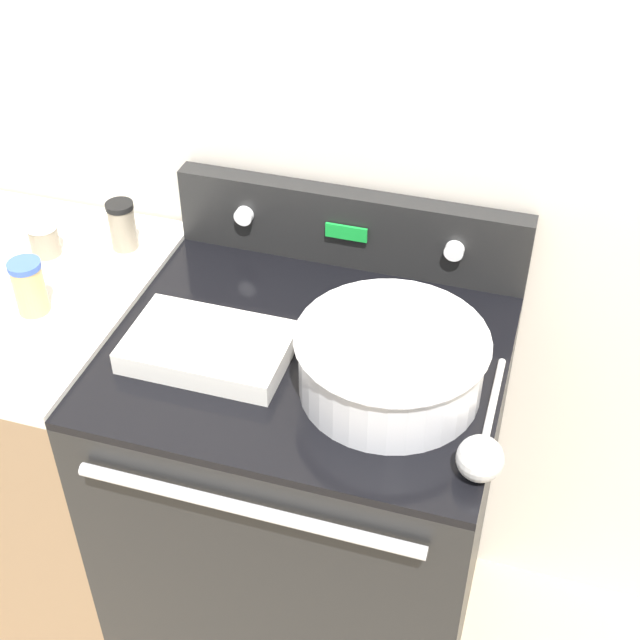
{
  "coord_description": "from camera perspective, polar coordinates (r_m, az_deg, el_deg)",
  "views": [
    {
      "loc": [
        0.4,
        -0.91,
        2.07
      ],
      "look_at": [
        0.02,
        0.34,
        1.01
      ],
      "focal_mm": 50.0,
      "sensor_mm": 36.0,
      "label": 1
    }
  ],
  "objects": [
    {
      "name": "control_panel",
      "position": [
        1.9,
        1.95,
        5.9
      ],
      "size": [
        0.76,
        0.07,
        0.17
      ],
      "color": "black",
      "rests_on": "stove_range"
    },
    {
      "name": "casserole_dish",
      "position": [
        1.69,
        -7.16,
        -1.66
      ],
      "size": [
        0.31,
        0.2,
        0.05
      ],
      "color": "silver",
      "rests_on": "stove_range"
    },
    {
      "name": "mixing_bowl",
      "position": [
        1.58,
        4.56,
        -2.53
      ],
      "size": [
        0.35,
        0.35,
        0.13
      ],
      "color": "silver",
      "rests_on": "stove_range"
    },
    {
      "name": "side_counter",
      "position": [
        2.3,
        -17.82,
        -7.29
      ],
      "size": [
        0.65,
        0.65,
        0.97
      ],
      "color": "#896B4C",
      "rests_on": "ground_plane"
    },
    {
      "name": "stove_range",
      "position": [
        2.06,
        -0.68,
        -11.92
      ],
      "size": [
        0.76,
        0.68,
        0.95
      ],
      "color": "black",
      "rests_on": "ground_plane"
    },
    {
      "name": "spice_jar_black_cap",
      "position": [
        1.98,
        -12.53,
        5.94
      ],
      "size": [
        0.06,
        0.06,
        0.11
      ],
      "color": "gray",
      "rests_on": "side_counter"
    },
    {
      "name": "spice_jar_blue_cap",
      "position": [
        1.84,
        -18.12,
        2.03
      ],
      "size": [
        0.07,
        0.07,
        0.12
      ],
      "color": "tan",
      "rests_on": "side_counter"
    },
    {
      "name": "spice_jar_white_cap",
      "position": [
        2.01,
        -17.26,
        5.04
      ],
      "size": [
        0.07,
        0.07,
        0.08
      ],
      "color": "gray",
      "rests_on": "side_counter"
    },
    {
      "name": "kitchen_wall",
      "position": [
        1.84,
        2.6,
        12.38
      ],
      "size": [
        8.0,
        0.05,
        2.5
      ],
      "color": "beige",
      "rests_on": "ground_plane"
    },
    {
      "name": "ladle",
      "position": [
        1.49,
        10.28,
        -8.4
      ],
      "size": [
        0.08,
        0.33,
        0.08
      ],
      "color": "#B7B7B7",
      "rests_on": "stove_range"
    }
  ]
}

